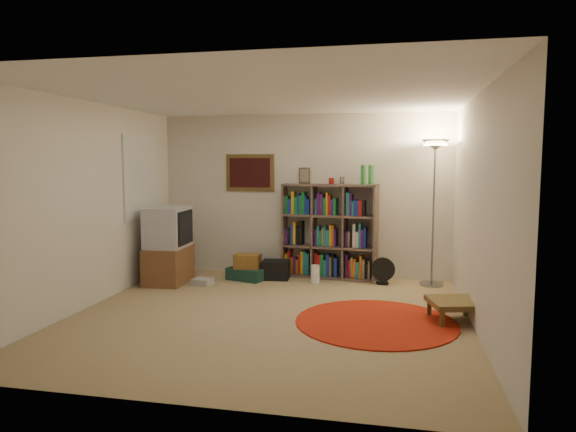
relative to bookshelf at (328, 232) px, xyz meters
name	(u,v)px	position (x,y,z in m)	size (l,w,h in m)	color
room	(265,207)	(-0.47, -2.10, 0.56)	(4.54, 4.54, 2.54)	#917C55
bookshelf	(328,232)	(0.00, 0.00, 0.00)	(1.47, 0.57, 1.72)	brown
floor_lamp	(435,165)	(1.53, -0.24, 1.03)	(0.49, 0.49, 2.08)	gray
floor_fan	(383,271)	(0.84, -0.31, -0.50)	(0.35, 0.22, 0.39)	black
tv_stand	(169,247)	(-2.24, -0.85, -0.16)	(0.57, 0.78, 1.11)	brown
dvd_box	(203,282)	(-1.71, -0.87, -0.65)	(0.30, 0.27, 0.09)	#B7B5BA
suitcase	(247,274)	(-1.18, -0.42, -0.61)	(0.64, 0.51, 0.18)	#123329
wicker_basket	(248,261)	(-1.16, -0.45, -0.41)	(0.38, 0.27, 0.21)	brown
duffel_bag	(276,270)	(-0.76, -0.29, -0.55)	(0.43, 0.37, 0.28)	black
paper_towel	(315,274)	(-0.14, -0.42, -0.56)	(0.14, 0.14, 0.26)	white
red_rug	(376,322)	(0.81, -2.16, -0.69)	(1.78, 1.78, 0.02)	#981B0B
side_table	(455,303)	(1.66, -1.93, -0.49)	(0.65, 0.65, 0.24)	#4A371A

